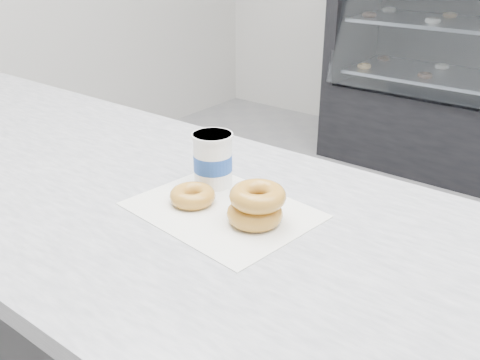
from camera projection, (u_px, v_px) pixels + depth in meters
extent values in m
cube|color=silver|center=(257.00, 246.00, 0.96)|extent=(3.06, 0.76, 0.04)
cube|color=black|center=(356.00, 18.00, 3.54)|extent=(0.08, 0.70, 0.75)
cube|color=silver|center=(222.00, 210.00, 1.04)|extent=(0.37, 0.30, 0.00)
torus|color=gold|center=(192.00, 196.00, 1.05)|extent=(0.11, 0.11, 0.03)
torus|color=gold|center=(255.00, 214.00, 0.98)|extent=(0.10, 0.10, 0.04)
torus|color=gold|center=(258.00, 196.00, 0.97)|extent=(0.14, 0.14, 0.04)
cylinder|color=white|center=(213.00, 160.00, 1.12)|extent=(0.10, 0.10, 0.12)
cylinder|color=white|center=(212.00, 135.00, 1.09)|extent=(0.09, 0.09, 0.01)
cylinder|color=#1B4299|center=(213.00, 162.00, 1.12)|extent=(0.10, 0.10, 0.04)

